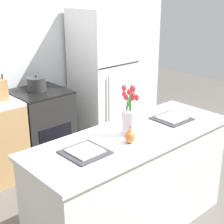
{
  "coord_description": "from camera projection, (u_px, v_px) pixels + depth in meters",
  "views": [
    {
      "loc": [
        -1.79,
        -1.73,
        2.0
      ],
      "look_at": [
        0.0,
        0.25,
        1.02
      ],
      "focal_mm": 55.0,
      "sensor_mm": 36.0,
      "label": 1
    }
  ],
  "objects": [
    {
      "name": "stove_range",
      "position": [
        42.0,
        127.0,
        4.04
      ],
      "size": [
        0.6,
        0.61,
        0.88
      ],
      "color": "black",
      "rests_on": "ground_plane"
    },
    {
      "name": "kitchen_island",
      "position": [
        132.0,
        183.0,
        2.86
      ],
      "size": [
        1.8,
        0.66,
        0.9
      ],
      "color": "silver",
      "rests_on": "ground_plane"
    },
    {
      "name": "back_wall",
      "position": [
        10.0,
        46.0,
        3.94
      ],
      "size": [
        5.2,
        0.08,
        2.7
      ],
      "color": "silver",
      "rests_on": "ground_plane"
    },
    {
      "name": "knife_block",
      "position": [
        1.0,
        89.0,
        3.56
      ],
      "size": [
        0.1,
        0.14,
        0.27
      ],
      "color": "#A37547",
      "rests_on": "back_counter"
    },
    {
      "name": "cooking_pot",
      "position": [
        36.0,
        84.0,
        3.87
      ],
      "size": [
        0.22,
        0.22,
        0.18
      ],
      "color": "#2D2D2D",
      "rests_on": "stove_range"
    },
    {
      "name": "plate_setting_right",
      "position": [
        171.0,
        118.0,
        3.01
      ],
      "size": [
        0.3,
        0.3,
        0.02
      ],
      "color": "#333338",
      "rests_on": "kitchen_island"
    },
    {
      "name": "refrigerator",
      "position": [
        102.0,
        77.0,
        4.49
      ],
      "size": [
        0.68,
        0.67,
        1.76
      ],
      "color": "white",
      "rests_on": "ground_plane"
    },
    {
      "name": "pear_figurine",
      "position": [
        130.0,
        136.0,
        2.55
      ],
      "size": [
        0.08,
        0.08,
        0.14
      ],
      "color": "#C66B33",
      "rests_on": "kitchen_island"
    },
    {
      "name": "flower_vase",
      "position": [
        129.0,
        118.0,
        2.66
      ],
      "size": [
        0.14,
        0.13,
        0.42
      ],
      "color": "silver",
      "rests_on": "kitchen_island"
    },
    {
      "name": "plate_setting_left",
      "position": [
        85.0,
        152.0,
        2.4
      ],
      "size": [
        0.3,
        0.3,
        0.02
      ],
      "color": "#333338",
      "rests_on": "kitchen_island"
    }
  ]
}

